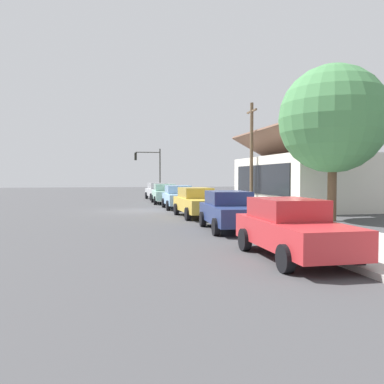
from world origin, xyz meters
name	(u,v)px	position (x,y,z in m)	size (l,w,h in m)	color
ground_plane	(139,211)	(0.00, 0.00, 0.00)	(120.00, 120.00, 0.00)	#424244
sidewalk_curb	(223,208)	(0.00, 5.60, 0.08)	(60.00, 4.20, 0.16)	#B2AFA8
car_silver	(158,191)	(-12.74, 2.83, 0.82)	(4.87, 2.22, 1.59)	silver
car_seafoam	(165,193)	(-6.84, 2.65, 0.82)	(4.59, 2.18, 1.59)	#9ED1BC
car_skyblue	(179,197)	(-1.14, 2.79, 0.81)	(4.40, 2.13, 1.59)	#8CB7E0
car_mustard	(197,202)	(4.66, 2.76, 0.82)	(4.88, 2.03, 1.59)	gold
car_navy	(230,210)	(10.17, 2.90, 0.81)	(4.54, 2.24, 1.59)	navy
car_cherry	(292,228)	(15.99, 2.80, 0.81)	(4.54, 2.01, 1.59)	red
storefront_building	(305,180)	(-0.72, 11.98, 1.96)	(12.34, 7.12, 5.58)	silver
shade_tree	(333,119)	(8.00, 8.85, 5.01)	(5.29, 5.29, 7.67)	brown
traffic_light_main	(150,165)	(-16.98, 2.54, 3.49)	(0.37, 2.79, 5.20)	#383833
utility_pole_wooden	(252,153)	(-1.52, 8.20, 3.93)	(1.80, 0.24, 7.50)	brown
fire_hydrant_red	(209,204)	(1.63, 4.20, 0.50)	(0.22, 0.22, 0.71)	red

